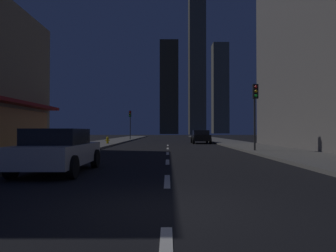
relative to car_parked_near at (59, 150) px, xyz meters
name	(u,v)px	position (x,y,z in m)	size (l,w,h in m)	color
ground_plane	(168,143)	(3.60, 27.06, -0.79)	(78.00, 136.00, 0.10)	black
sidewalk_right	(226,142)	(10.60, 27.06, -0.67)	(4.00, 76.00, 0.15)	#605E59
sidewalk_left	(110,142)	(-3.40, 27.06, -0.67)	(4.00, 76.00, 0.15)	#605E59
lane_marking_center	(168,157)	(3.60, 6.06, -0.73)	(0.16, 28.20, 0.01)	silver
skyscraper_distant_tall	(169,87)	(4.07, 122.77, 19.30)	(7.91, 5.71, 40.09)	#2E2C22
skyscraper_distant_mid	(197,30)	(14.48, 105.75, 38.73)	(6.00, 8.28, 78.93)	brown
skyscraper_distant_short	(220,89)	(31.36, 154.23, 23.07)	(8.23, 8.61, 47.61)	#645F4B
car_parked_near	(59,150)	(0.00, 0.00, 0.00)	(1.98, 4.24, 1.45)	silver
car_parked_far	(201,137)	(7.20, 23.71, 0.00)	(1.98, 4.24, 1.45)	black
fire_hydrant_far_left	(108,140)	(-2.30, 20.06, -0.29)	(0.42, 0.30, 0.65)	gold
traffic_light_near_right	(255,102)	(9.10, 9.18, 2.45)	(0.32, 0.48, 4.20)	#2D2D2D
traffic_light_far_left	(130,118)	(-1.90, 34.89, 2.45)	(0.32, 0.48, 4.20)	#2D2D2D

